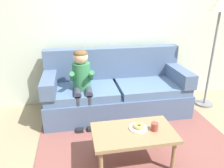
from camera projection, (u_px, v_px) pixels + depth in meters
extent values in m
plane|color=#9E896B|center=(134.00, 140.00, 2.90)|extent=(10.00, 10.00, 0.00)
cube|color=beige|center=(114.00, 22.00, 3.66)|extent=(8.00, 0.10, 2.80)
cube|color=brown|center=(140.00, 152.00, 2.67)|extent=(2.51, 2.02, 0.01)
cube|color=slate|center=(117.00, 102.00, 3.55)|extent=(2.25, 0.90, 0.38)
cube|color=slate|center=(82.00, 91.00, 3.31)|extent=(1.08, 0.74, 0.12)
cube|color=slate|center=(151.00, 86.00, 3.50)|extent=(1.08, 0.74, 0.12)
cube|color=slate|center=(113.00, 63.00, 3.66)|extent=(2.25, 0.20, 0.52)
cube|color=slate|center=(50.00, 82.00, 3.22)|extent=(0.20, 0.90, 0.22)
cube|color=slate|center=(177.00, 74.00, 3.56)|extent=(0.20, 0.90, 0.22)
cube|color=#937551|center=(134.00, 133.00, 2.36)|extent=(0.90, 0.53, 0.04)
cylinder|color=#937551|center=(101.00, 166.00, 2.18)|extent=(0.04, 0.04, 0.38)
cylinder|color=#937551|center=(173.00, 156.00, 2.32)|extent=(0.04, 0.04, 0.38)
cylinder|color=#937551|center=(96.00, 141.00, 2.56)|extent=(0.04, 0.04, 0.38)
cylinder|color=#937551|center=(159.00, 134.00, 2.69)|extent=(0.04, 0.04, 0.38)
cylinder|color=#337A4C|center=(82.00, 76.00, 3.19)|extent=(0.26, 0.26, 0.40)
sphere|color=#DBAD89|center=(81.00, 57.00, 3.06)|extent=(0.21, 0.21, 0.21)
ellipsoid|color=brown|center=(80.00, 54.00, 3.05)|extent=(0.20, 0.20, 0.12)
cylinder|color=#333847|center=(77.00, 92.00, 3.11)|extent=(0.11, 0.30, 0.11)
cylinder|color=#333847|center=(79.00, 111.00, 3.06)|extent=(0.09, 0.09, 0.44)
cube|color=black|center=(80.00, 128.00, 3.11)|extent=(0.10, 0.20, 0.06)
cylinder|color=#337A4C|center=(72.00, 77.00, 3.06)|extent=(0.07, 0.29, 0.23)
cylinder|color=#333847|center=(88.00, 91.00, 3.14)|extent=(0.11, 0.30, 0.11)
cylinder|color=#333847|center=(90.00, 110.00, 3.09)|extent=(0.09, 0.09, 0.44)
cube|color=black|center=(91.00, 127.00, 3.13)|extent=(0.10, 0.20, 0.06)
cylinder|color=#337A4C|center=(91.00, 76.00, 3.11)|extent=(0.07, 0.29, 0.23)
cylinder|color=white|center=(138.00, 128.00, 2.40)|extent=(0.21, 0.21, 0.01)
torus|color=tan|center=(138.00, 126.00, 2.39)|extent=(0.16, 0.16, 0.04)
cylinder|color=#993D38|center=(155.00, 127.00, 2.36)|extent=(0.08, 0.08, 0.09)
cylinder|color=slate|center=(204.00, 103.00, 3.87)|extent=(0.30, 0.30, 0.03)
cylinder|color=slate|center=(212.00, 59.00, 3.57)|extent=(0.04, 0.04, 1.60)
cone|color=beige|center=(222.00, 2.00, 3.25)|extent=(0.33, 0.33, 0.26)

